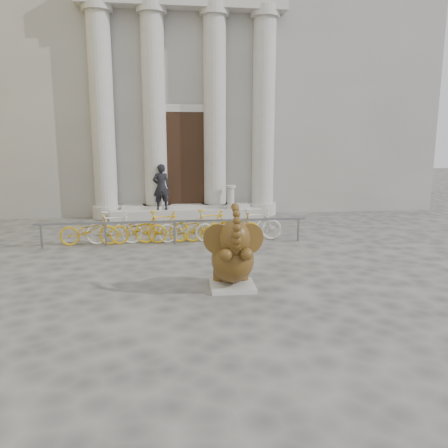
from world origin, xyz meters
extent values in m
plane|color=#474442|center=(0.00, 0.00, 0.00)|extent=(80.00, 80.00, 0.00)
cube|color=gray|center=(0.00, 15.00, 6.00)|extent=(22.00, 10.00, 12.00)
cube|color=black|center=(0.00, 9.92, 2.30)|extent=(2.40, 0.16, 4.00)
cylinder|color=#A8A59E|center=(-3.20, 9.80, 4.00)|extent=(0.90, 0.90, 8.00)
cylinder|color=#A8A59E|center=(-1.20, 9.80, 4.00)|extent=(0.90, 0.90, 8.00)
cylinder|color=#A8A59E|center=(1.20, 9.80, 4.00)|extent=(0.90, 0.90, 8.00)
cylinder|color=#A8A59E|center=(3.20, 9.80, 4.00)|extent=(0.90, 0.90, 8.00)
cube|color=#A8A59E|center=(0.00, 9.40, 0.18)|extent=(6.00, 1.20, 0.36)
cube|color=#A8A59E|center=(0.52, 0.51, 0.05)|extent=(0.94, 0.85, 0.09)
ellipsoid|color=black|center=(0.53, 0.71, 0.37)|extent=(0.79, 0.76, 0.59)
ellipsoid|color=black|center=(0.52, 0.52, 0.62)|extent=(0.92, 1.13, 0.95)
cylinder|color=black|center=(0.29, 0.84, 0.21)|extent=(0.28, 0.28, 0.24)
cylinder|color=black|center=(0.78, 0.82, 0.21)|extent=(0.28, 0.28, 0.24)
cylinder|color=black|center=(0.31, 0.17, 0.81)|extent=(0.24, 0.55, 0.36)
cylinder|color=black|center=(0.71, 0.15, 0.81)|extent=(0.24, 0.55, 0.36)
ellipsoid|color=black|center=(0.51, 0.20, 1.14)|extent=(0.64, 0.61, 0.73)
cylinder|color=black|center=(0.20, 0.32, 1.10)|extent=(0.60, 0.26, 0.62)
cylinder|color=black|center=(0.83, 0.29, 1.10)|extent=(0.61, 0.22, 0.62)
cone|color=beige|center=(0.40, 0.02, 0.99)|extent=(0.11, 0.22, 0.10)
cone|color=beige|center=(0.62, 0.01, 0.99)|extent=(0.12, 0.22, 0.10)
cube|color=slate|center=(-0.59, 4.68, 0.70)|extent=(8.00, 0.06, 0.06)
cylinder|color=slate|center=(-4.39, 4.68, 0.35)|extent=(0.06, 0.06, 0.70)
cylinder|color=slate|center=(-2.59, 4.68, 0.35)|extent=(0.06, 0.06, 0.70)
cylinder|color=slate|center=(-0.59, 4.68, 0.35)|extent=(0.06, 0.06, 0.70)
cylinder|color=slate|center=(1.41, 4.68, 0.35)|extent=(0.06, 0.06, 0.70)
cylinder|color=slate|center=(3.21, 4.68, 0.35)|extent=(0.06, 0.06, 0.70)
imported|color=gold|center=(-3.09, 4.93, 0.50)|extent=(1.70, 0.50, 1.00)
imported|color=beige|center=(-2.38, 4.93, 0.50)|extent=(1.66, 0.47, 1.00)
imported|color=gold|center=(-1.66, 4.93, 0.50)|extent=(1.70, 0.50, 1.00)
imported|color=gold|center=(-0.95, 4.93, 0.50)|extent=(1.66, 0.47, 1.00)
imported|color=beige|center=(-0.23, 4.93, 0.50)|extent=(1.70, 0.50, 1.00)
imported|color=gold|center=(0.48, 4.93, 0.50)|extent=(1.66, 0.47, 1.00)
imported|color=gold|center=(1.20, 4.93, 0.50)|extent=(1.70, 0.50, 1.00)
imported|color=beige|center=(1.92, 4.93, 0.50)|extent=(1.66, 0.47, 1.00)
imported|color=black|center=(-1.00, 9.27, 1.27)|extent=(0.69, 0.49, 1.81)
cylinder|color=#A8A59E|center=(1.76, 9.10, 0.42)|extent=(0.39, 0.39, 0.12)
cylinder|color=#A8A59E|center=(1.76, 9.10, 0.80)|extent=(0.27, 0.27, 0.88)
cylinder|color=#A8A59E|center=(1.76, 9.10, 1.27)|extent=(0.39, 0.39, 0.10)
camera|label=1|loc=(-0.80, -8.11, 3.01)|focal=35.00mm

